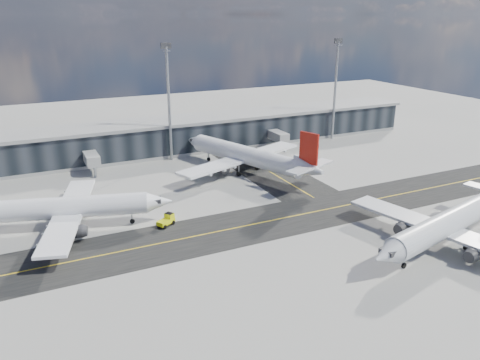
{
  "coord_description": "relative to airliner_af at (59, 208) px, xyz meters",
  "views": [
    {
      "loc": [
        -33.59,
        -63.22,
        35.2
      ],
      "look_at": [
        3.01,
        13.57,
        5.0
      ],
      "focal_mm": 35.0,
      "sensor_mm": 36.0,
      "label": 1
    }
  ],
  "objects": [
    {
      "name": "airliner_af",
      "position": [
        0.0,
        0.0,
        0.0
      ],
      "size": [
        37.76,
        32.51,
        11.36
      ],
      "rotation": [
        0.0,
        0.0,
        -1.85
      ],
      "color": "white",
      "rests_on": "ground"
    },
    {
      "name": "floodlight_masts",
      "position": [
        29.79,
        31.04,
        11.85
      ],
      "size": [
        102.5,
        0.7,
        28.9
      ],
      "color": "gray",
      "rests_on": "ground"
    },
    {
      "name": "ground",
      "position": [
        29.79,
        -16.96,
        -3.75
      ],
      "size": [
        300.0,
        300.0,
        0.0
      ],
      "primitive_type": "plane",
      "color": "gray",
      "rests_on": "ground"
    },
    {
      "name": "baggage_tug",
      "position": [
        16.94,
        -6.69,
        -2.72
      ],
      "size": [
        3.61,
        3.01,
        2.06
      ],
      "rotation": [
        0.0,
        0.0,
        -1.03
      ],
      "color": "#FAFF0D",
      "rests_on": "ground"
    },
    {
      "name": "taxiway_lanes",
      "position": [
        33.7,
        -6.22,
        -3.74
      ],
      "size": [
        180.0,
        63.0,
        0.03
      ],
      "color": "black",
      "rests_on": "ground"
    },
    {
      "name": "airliner_redtail",
      "position": [
        42.6,
        13.35,
        0.4
      ],
      "size": [
        35.51,
        41.08,
        12.58
      ],
      "rotation": [
        0.0,
        0.0,
        0.36
      ],
      "color": "white",
      "rests_on": "ground"
    },
    {
      "name": "terminal_concourse",
      "position": [
        29.83,
        37.97,
        0.34
      ],
      "size": [
        152.0,
        19.8,
        8.8
      ],
      "color": "black",
      "rests_on": "ground"
    },
    {
      "name": "airliner_near",
      "position": [
        55.89,
        -33.18,
        0.09
      ],
      "size": [
        38.91,
        33.43,
        11.62
      ],
      "rotation": [
        0.0,
        0.0,
        1.8
      ],
      "color": "silver",
      "rests_on": "ground"
    },
    {
      "name": "service_van",
      "position": [
        44.98,
        21.95,
        -2.97
      ],
      "size": [
        3.53,
        6.0,
        1.57
      ],
      "primitive_type": "imported",
      "rotation": [
        0.0,
        0.0,
        0.17
      ],
      "color": "white",
      "rests_on": "ground"
    }
  ]
}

